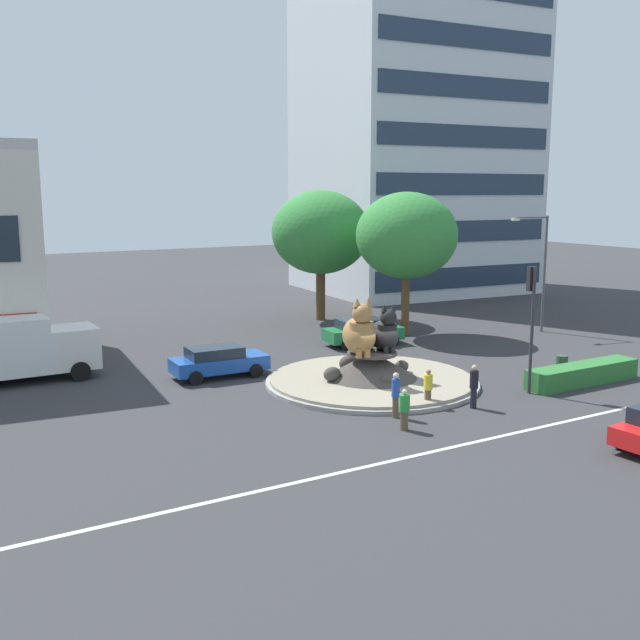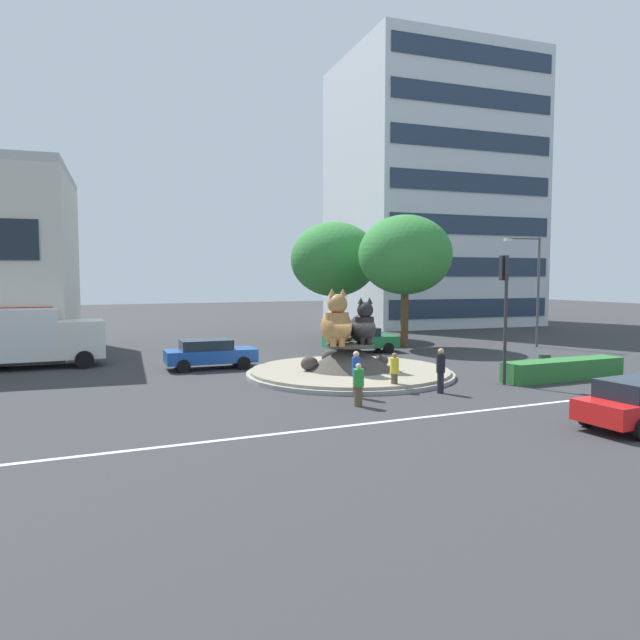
# 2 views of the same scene
# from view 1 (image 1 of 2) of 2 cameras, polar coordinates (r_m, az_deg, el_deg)

# --- Properties ---
(ground_plane) EXTENTS (160.00, 160.00, 0.00)m
(ground_plane) POSITION_cam_1_polar(r_m,az_deg,el_deg) (33.43, 4.05, -4.99)
(ground_plane) COLOR #333335
(lane_centreline) EXTENTS (112.00, 0.20, 0.01)m
(lane_centreline) POSITION_cam_1_polar(r_m,az_deg,el_deg) (27.30, 14.03, -8.74)
(lane_centreline) COLOR silver
(lane_centreline) RESTS_ON ground
(roundabout_island) EXTENTS (9.66, 9.66, 1.48)m
(roundabout_island) POSITION_cam_1_polar(r_m,az_deg,el_deg) (33.32, 4.03, -4.19)
(roundabout_island) COLOR gray
(roundabout_island) RESTS_ON ground
(cat_statue_tabby) EXTENTS (2.37, 2.69, 2.61)m
(cat_statue_tabby) POSITION_cam_1_polar(r_m,az_deg,el_deg) (32.43, 3.12, -1.03)
(cat_statue_tabby) COLOR #9E703D
(cat_statue_tabby) RESTS_ON roundabout_island
(cat_statue_black) EXTENTS (1.69, 2.13, 2.18)m
(cat_statue_black) POSITION_cam_1_polar(r_m,az_deg,el_deg) (33.28, 5.07, -1.04)
(cat_statue_black) COLOR black
(cat_statue_black) RESTS_ON roundabout_island
(traffic_light_mast) EXTENTS (0.36, 0.46, 5.50)m
(traffic_light_mast) POSITION_cam_1_polar(r_m,az_deg,el_deg) (32.43, 16.15, 1.05)
(traffic_light_mast) COLOR #2D2D33
(traffic_light_mast) RESTS_ON ground
(office_tower) EXTENTS (18.12, 16.21, 25.64)m
(office_tower) POSITION_cam_1_polar(r_m,az_deg,el_deg) (65.58, 7.26, 13.60)
(office_tower) COLOR silver
(office_tower) RESTS_ON ground
(clipped_hedge_strip) EXTENTS (6.17, 1.20, 0.90)m
(clipped_hedge_strip) POSITION_cam_1_polar(r_m,az_deg,el_deg) (35.38, 19.76, -3.97)
(clipped_hedge_strip) COLOR #2D7033
(clipped_hedge_strip) RESTS_ON ground
(broadleaf_tree_behind_island) EXTENTS (6.55, 6.55, 8.71)m
(broadleaf_tree_behind_island) POSITION_cam_1_polar(r_m,az_deg,el_deg) (49.15, 0.05, 6.83)
(broadleaf_tree_behind_island) COLOR brown
(broadleaf_tree_behind_island) RESTS_ON ground
(second_tree_near_tower) EXTENTS (6.05, 6.05, 8.60)m
(second_tree_near_tower) POSITION_cam_1_polar(r_m,az_deg,el_deg) (44.06, 6.76, 6.53)
(second_tree_near_tower) COLOR brown
(second_tree_near_tower) RESTS_ON ground
(streetlight_arm) EXTENTS (2.54, 0.64, 7.16)m
(streetlight_arm) POSITION_cam_1_polar(r_m,az_deg,el_deg) (46.90, 16.81, 4.18)
(streetlight_arm) COLOR #4C4C51
(streetlight_arm) RESTS_ON ground
(pedestrian_yellow_shirt) EXTENTS (0.36, 0.36, 1.56)m
(pedestrian_yellow_shirt) POSITION_cam_1_polar(r_m,az_deg,el_deg) (30.04, 8.41, -5.20)
(pedestrian_yellow_shirt) COLOR brown
(pedestrian_yellow_shirt) RESTS_ON ground
(pedestrian_blue_shirt) EXTENTS (0.33, 0.33, 1.78)m
(pedestrian_blue_shirt) POSITION_cam_1_polar(r_m,az_deg,el_deg) (28.44, 5.92, -5.72)
(pedestrian_blue_shirt) COLOR brown
(pedestrian_blue_shirt) RESTS_ON ground
(pedestrian_black_shirt) EXTENTS (0.35, 0.35, 1.79)m
(pedestrian_black_shirt) POSITION_cam_1_polar(r_m,az_deg,el_deg) (30.13, 11.90, -4.99)
(pedestrian_black_shirt) COLOR black
(pedestrian_black_shirt) RESTS_ON ground
(pedestrian_green_shirt) EXTENTS (0.40, 0.40, 1.54)m
(pedestrian_green_shirt) POSITION_cam_1_polar(r_m,az_deg,el_deg) (27.07, 6.59, -6.90)
(pedestrian_green_shirt) COLOR brown
(pedestrian_green_shirt) RESTS_ON ground
(hatchback_near_shophouse) EXTENTS (4.54, 2.18, 1.47)m
(hatchback_near_shophouse) POSITION_cam_1_polar(r_m,az_deg,el_deg) (34.72, -7.93, -3.17)
(hatchback_near_shophouse) COLOR #19479E
(hatchback_near_shophouse) RESTS_ON ground
(parked_car_right) EXTENTS (4.61, 2.42, 1.52)m
(parked_car_right) POSITION_cam_1_polar(r_m,az_deg,el_deg) (41.48, 3.32, -0.89)
(parked_car_right) COLOR #1E6B38
(parked_car_right) RESTS_ON ground
(delivery_box_truck) EXTENTS (7.31, 2.67, 3.00)m
(delivery_box_truck) POSITION_cam_1_polar(r_m,az_deg,el_deg) (35.98, -23.06, -2.05)
(delivery_box_truck) COLOR silver
(delivery_box_truck) RESTS_ON ground
(litter_bin) EXTENTS (0.56, 0.56, 0.90)m
(litter_bin) POSITION_cam_1_polar(r_m,az_deg,el_deg) (36.90, 18.30, -3.32)
(litter_bin) COLOR #2D4233
(litter_bin) RESTS_ON ground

